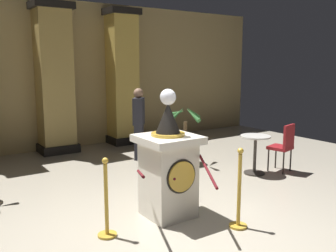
# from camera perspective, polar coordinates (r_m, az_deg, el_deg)

# --- Properties ---
(ground_plane) EXTENTS (12.97, 12.97, 0.00)m
(ground_plane) POSITION_cam_1_polar(r_m,az_deg,el_deg) (5.03, 1.88, -15.40)
(ground_plane) COLOR #B2A893
(back_wall) EXTENTS (12.97, 0.16, 3.67)m
(back_wall) POSITION_cam_1_polar(r_m,az_deg,el_deg) (9.59, -17.89, 7.41)
(back_wall) COLOR tan
(back_wall) RESTS_ON ground_plane
(pedestal_clock) EXTENTS (0.78, 0.78, 1.80)m
(pedestal_clock) POSITION_cam_1_polar(r_m,az_deg,el_deg) (5.15, 0.03, -6.41)
(pedestal_clock) COLOR silver
(pedestal_clock) RESTS_ON ground_plane
(stanchion_near) EXTENTS (0.24, 0.24, 1.01)m
(stanchion_near) POSITION_cam_1_polar(r_m,az_deg,el_deg) (4.73, -9.49, -12.60)
(stanchion_near) COLOR gold
(stanchion_near) RESTS_ON ground_plane
(stanchion_far) EXTENTS (0.24, 0.24, 1.07)m
(stanchion_far) POSITION_cam_1_polar(r_m,az_deg,el_deg) (4.98, 10.91, -11.13)
(stanchion_far) COLOR gold
(stanchion_far) RESTS_ON ground_plane
(velvet_rope) EXTENTS (1.17, 1.16, 0.22)m
(velvet_rope) POSITION_cam_1_polar(r_m,az_deg,el_deg) (4.64, 1.03, -7.17)
(velvet_rope) COLOR #591419
(column_right) EXTENTS (0.83, 0.83, 3.52)m
(column_right) POSITION_cam_1_polar(r_m,az_deg,el_deg) (9.94, -7.17, 7.36)
(column_right) COLOR black
(column_right) RESTS_ON ground_plane
(column_centre_rear) EXTENTS (0.92, 0.92, 3.52)m
(column_centre_rear) POSITION_cam_1_polar(r_m,az_deg,el_deg) (9.26, -17.26, 6.84)
(column_centre_rear) COLOR black
(column_centre_rear) RESTS_ON ground_plane
(potted_palm_right) EXTENTS (0.87, 0.89, 1.26)m
(potted_palm_right) POSITION_cam_1_polar(r_m,az_deg,el_deg) (7.91, 2.68, -3.40)
(potted_palm_right) COLOR #2D2823
(potted_palm_right) RESTS_ON ground_plane
(bystander_guest) EXTENTS (0.40, 0.42, 1.60)m
(bystander_guest) POSITION_cam_1_polar(r_m,az_deg,el_deg) (8.20, -4.53, 0.58)
(bystander_guest) COLOR #26262D
(bystander_guest) RESTS_ON ground_plane
(cafe_table) EXTENTS (0.58, 0.58, 0.76)m
(cafe_table) POSITION_cam_1_polar(r_m,az_deg,el_deg) (7.35, 13.32, -3.56)
(cafe_table) COLOR #332D28
(cafe_table) RESTS_ON ground_plane
(cafe_chair_red) EXTENTS (0.48, 0.48, 0.96)m
(cafe_chair_red) POSITION_cam_1_polar(r_m,az_deg,el_deg) (7.61, 17.50, -2.62)
(cafe_chair_red) COLOR black
(cafe_chair_red) RESTS_ON ground_plane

